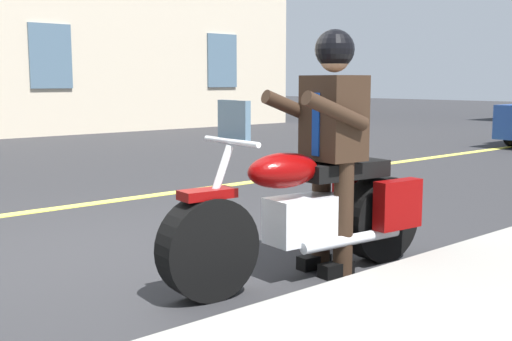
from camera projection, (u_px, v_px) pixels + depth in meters
ground_plane at (92, 256)px, 5.10m from camera, size 80.00×80.00×0.00m
lane_center_stripe at (2, 216)px, 6.59m from camera, size 60.00×0.16×0.01m
motorcycle_main at (311, 214)px, 4.52m from camera, size 2.22×0.73×1.26m
rider_main at (332, 130)px, 4.55m from camera, size 0.66×0.59×1.74m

